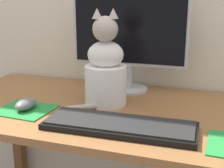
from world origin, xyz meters
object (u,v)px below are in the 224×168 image
at_px(cat, 105,70).
at_px(monitor, 129,31).
at_px(keyboard, 120,125).
at_px(computer_mouse_left, 26,104).

bearing_deg(cat, monitor, 65.10).
relative_size(monitor, keyboard, 1.04).
bearing_deg(cat, computer_mouse_left, -163.48).
distance_m(computer_mouse_left, cat, 0.31).
distance_m(monitor, cat, 0.24).
xyz_separation_m(monitor, cat, (-0.03, -0.20, -0.12)).
bearing_deg(computer_mouse_left, cat, 32.05).
height_order(keyboard, cat, cat).
xyz_separation_m(monitor, keyboard, (0.09, -0.40, -0.24)).
bearing_deg(computer_mouse_left, keyboard, -8.03).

